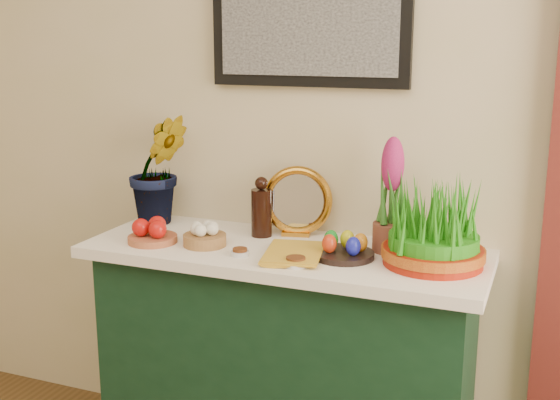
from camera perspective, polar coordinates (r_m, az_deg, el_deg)
The scene contains 13 objects.
sideboard at distance 2.63m, azimuth 0.42°, elevation -13.59°, with size 1.30×0.45×0.85m, color #12331E.
tablecloth at distance 2.46m, azimuth 0.43°, elevation -4.29°, with size 1.40×0.55×0.04m, color white.
hyacinth_green at distance 2.75m, azimuth -9.86°, elevation 3.91°, with size 0.28×0.24×0.57m, color #317223.
apple_bowl at distance 2.54m, azimuth -10.34°, elevation -2.60°, with size 0.22×0.22×0.09m.
garlic_basket at distance 2.48m, azimuth -6.14°, elevation -2.92°, with size 0.17×0.17×0.08m.
vinegar_cruet at distance 2.57m, azimuth -1.51°, elevation -0.82°, with size 0.08×0.08×0.22m.
mirror at distance 2.58m, azimuth 1.43°, elevation -0.15°, with size 0.26×0.12×0.26m.
book at distance 2.35m, azimuth -1.17°, elevation -4.18°, with size 0.17×0.25×0.03m, color gold.
spice_dish_left at distance 2.36m, azimuth -3.27°, elevation -4.26°, with size 0.06×0.06×0.03m.
spice_dish_right at distance 2.25m, azimuth 1.29°, elevation -5.06°, with size 0.08×0.08×0.03m.
egg_plate at distance 2.34m, azimuth 5.22°, elevation -3.96°, with size 0.21×0.21×0.08m.
hyacinth_pink at distance 2.39m, azimuth 9.05°, elevation -0.05°, with size 0.12×0.12×0.40m.
wheatgrass_sabzeh at distance 2.29m, azimuth 12.42°, elevation -2.31°, with size 0.33×0.33×0.27m.
Camera 1 is at (0.82, -0.18, 1.61)m, focal length 45.00 mm.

